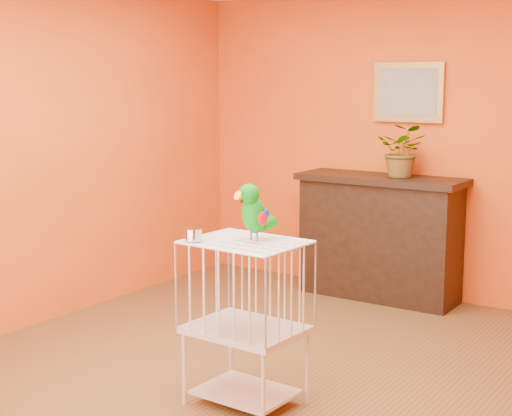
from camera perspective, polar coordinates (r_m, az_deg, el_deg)
The scene contains 8 objects.
ground at distance 5.16m, azimuth 0.52°, elevation -11.79°, with size 4.50×4.50×0.00m, color brown.
room_shell at distance 4.82m, azimuth 0.55°, elevation 6.04°, with size 4.50×4.50×4.50m.
console_cabinet at distance 6.77m, azimuth 8.95°, elevation -2.10°, with size 1.42×0.51×1.06m.
potted_plant at distance 6.59m, azimuth 10.63°, elevation 3.70°, with size 0.40×0.44×0.35m, color #26722D.
framed_picture at distance 6.78m, azimuth 11.01°, elevation 8.26°, with size 0.62×0.04×0.50m.
birdcage at distance 4.51m, azimuth -0.76°, elevation -8.22°, with size 0.65×0.51×0.97m.
feed_cup at distance 4.40m, azimuth -4.61°, elevation -1.93°, with size 0.10×0.10×0.07m, color silver.
parrot at distance 4.39m, azimuth -0.17°, elevation -0.24°, with size 0.17×0.29×0.33m.
Camera 1 is at (2.64, -4.02, 1.87)m, focal length 55.00 mm.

